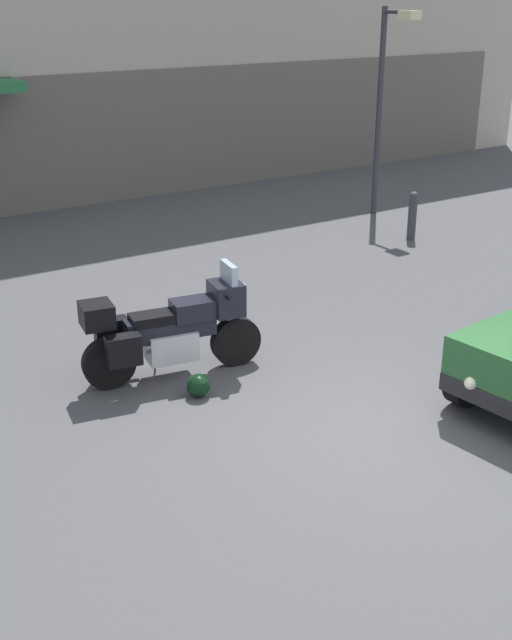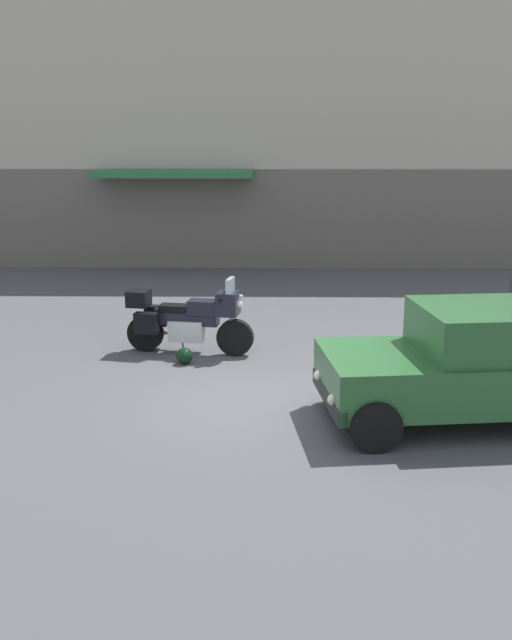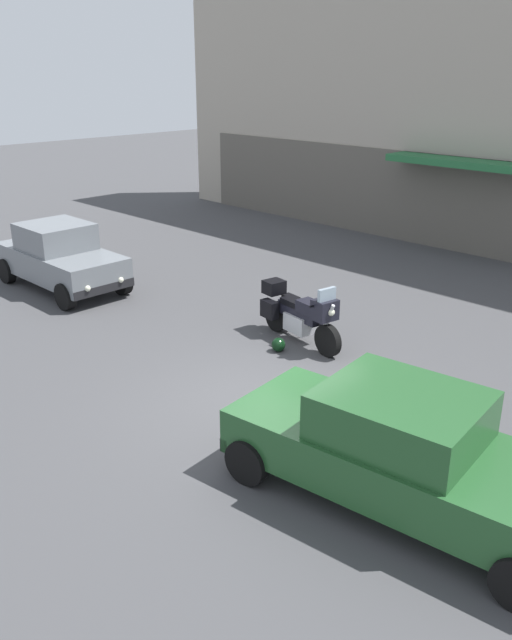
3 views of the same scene
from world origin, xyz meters
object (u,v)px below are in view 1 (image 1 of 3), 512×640
(helmet, at_px, (198,385))
(bollard_curbside, at_px, (412,214))
(motorcycle, at_px, (170,330))
(streetlamp_curbside, at_px, (386,90))

(helmet, bearing_deg, bollard_curbside, 27.66)
(motorcycle, height_order, streetlamp_curbside, streetlamp_curbside)
(helmet, distance_m, bollard_curbside, 7.38)
(helmet, xyz_separation_m, bollard_curbside, (6.53, 3.42, 0.35))
(helmet, height_order, streetlamp_curbside, streetlamp_curbside)
(streetlamp_curbside, relative_size, bollard_curbside, 4.45)
(bollard_curbside, bearing_deg, motorcycle, -157.05)
(motorcycle, height_order, helmet, motorcycle)
(motorcycle, height_order, bollard_curbside, motorcycle)
(bollard_curbside, bearing_deg, streetlamp_curbside, 68.28)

